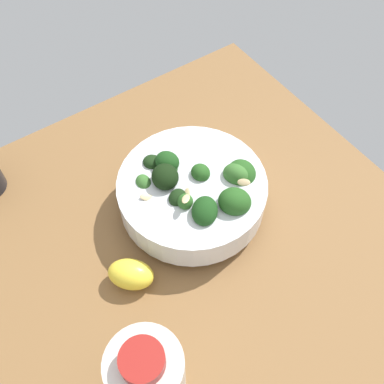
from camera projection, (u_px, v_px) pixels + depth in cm
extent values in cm
cube|color=brown|center=(190.00, 252.00, 64.39)|extent=(65.53, 65.53, 4.36)
cylinder|color=white|center=(192.00, 204.00, 65.58)|extent=(11.59, 11.59, 1.59)
cylinder|color=white|center=(192.00, 192.00, 62.95)|extent=(21.08, 21.08, 4.78)
cylinder|color=silver|center=(192.00, 184.00, 61.30)|extent=(17.42, 17.42, 0.80)
cylinder|color=#589D47|center=(144.00, 188.00, 62.27)|extent=(1.17, 1.13, 1.40)
ellipsoid|color=#386B2B|center=(144.00, 183.00, 61.25)|extent=(3.32, 2.55, 3.04)
cylinder|color=#2F662B|center=(178.00, 203.00, 60.27)|extent=(1.43, 1.41, 1.10)
ellipsoid|color=black|center=(177.00, 198.00, 59.22)|extent=(3.25, 3.66, 2.75)
cylinder|color=#589D47|center=(169.00, 174.00, 63.33)|extent=(1.13, 1.05, 1.39)
ellipsoid|color=#23511C|center=(169.00, 168.00, 62.16)|extent=(3.76, 3.88, 3.39)
cylinder|color=#589D47|center=(206.00, 221.00, 58.80)|extent=(1.88, 1.90, 2.05)
ellipsoid|color=#194216|center=(207.00, 214.00, 57.24)|extent=(5.78, 5.65, 3.69)
cylinder|color=#2F662B|center=(200.00, 178.00, 62.64)|extent=(1.35, 1.40, 1.43)
ellipsoid|color=#23511C|center=(201.00, 173.00, 61.51)|extent=(3.08, 3.38, 3.01)
cylinder|color=#3C7A32|center=(153.00, 168.00, 64.15)|extent=(1.31, 1.44, 1.20)
ellipsoid|color=black|center=(152.00, 162.00, 63.12)|extent=(4.29, 4.33, 3.27)
cylinder|color=#589D47|center=(235.00, 182.00, 62.72)|extent=(1.75, 1.87, 1.45)
ellipsoid|color=#386B2B|center=(236.00, 175.00, 61.36)|extent=(4.98, 5.41, 4.69)
cylinder|color=#3C7A32|center=(168.00, 168.00, 63.06)|extent=(1.59, 1.58, 1.35)
ellipsoid|color=#194216|center=(167.00, 162.00, 61.89)|extent=(5.08, 4.72, 3.64)
cylinder|color=#589D47|center=(234.00, 209.00, 59.93)|extent=(2.27, 2.06, 1.60)
ellipsoid|color=#23511C|center=(235.00, 202.00, 58.49)|extent=(6.38, 6.72, 6.27)
cylinder|color=#2F662B|center=(166.00, 184.00, 61.48)|extent=(1.63, 1.63, 1.38)
ellipsoid|color=black|center=(165.00, 177.00, 60.18)|extent=(5.43, 4.93, 4.04)
cylinder|color=#4A8F3C|center=(240.00, 180.00, 62.94)|extent=(1.80, 1.76, 1.05)
ellipsoid|color=#23511C|center=(241.00, 173.00, 61.68)|extent=(6.55, 6.36, 5.13)
cylinder|color=#4A8F3C|center=(185.00, 207.00, 59.59)|extent=(1.16, 1.10, 1.31)
ellipsoid|color=#2D6023|center=(185.00, 202.00, 58.58)|extent=(3.10, 3.21, 2.69)
ellipsoid|color=#DBBC84|center=(147.00, 197.00, 59.39)|extent=(1.77, 2.06, 1.19)
ellipsoid|color=#DBBC84|center=(243.00, 181.00, 58.39)|extent=(2.04, 1.85, 1.19)
ellipsoid|color=#DBBC84|center=(187.00, 194.00, 59.20)|extent=(2.01, 1.86, 1.24)
ellipsoid|color=#DBBC84|center=(186.00, 199.00, 57.04)|extent=(1.96, 2.01, 0.85)
ellipsoid|color=yellow|center=(132.00, 277.00, 57.71)|extent=(7.26, 7.25, 4.02)
cylinder|color=beige|center=(150.00, 382.00, 44.85)|extent=(7.31, 7.31, 15.82)
cylinder|color=maroon|center=(142.00, 361.00, 37.62)|extent=(4.07, 4.07, 1.72)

